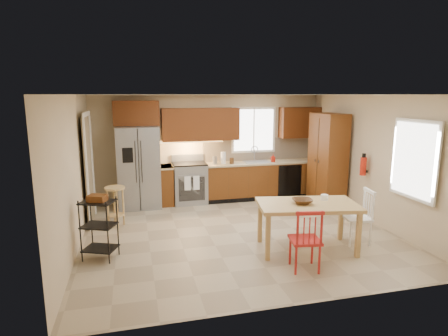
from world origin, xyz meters
The scene contains 33 objects.
floor centered at (0.00, 0.00, 0.00)m, with size 5.50×5.50×0.00m, color tan.
ceiling centered at (0.00, 0.00, 2.50)m, with size 5.50×5.00×0.02m, color silver.
wall_back centered at (0.00, 2.50, 1.25)m, with size 5.50×0.02×2.50m, color #CCB793.
wall_front centered at (0.00, -2.50, 1.25)m, with size 5.50×0.02×2.50m, color #CCB793.
wall_left centered at (-2.75, 0.00, 1.25)m, with size 0.02×5.00×2.50m, color #CCB793.
wall_right centered at (2.75, 0.00, 1.25)m, with size 0.02×5.00×2.50m, color #CCB793.
refrigerator centered at (-1.70, 2.12, 0.91)m, with size 0.92×0.75×1.82m, color gray.
range_stove centered at (-0.55, 2.19, 0.46)m, with size 0.76×0.63×0.92m, color gray.
base_cabinet_narrow centered at (-1.10, 2.20, 0.45)m, with size 0.30×0.60×0.90m, color #632F12.
base_cabinet_run centered at (1.29, 2.20, 0.45)m, with size 2.92×0.60×0.90m, color #632F12.
dishwasher centered at (1.85, 1.91, 0.45)m, with size 0.60×0.02×0.78m, color black.
backsplash centered at (1.29, 2.48, 1.18)m, with size 2.92×0.03×0.55m, color beige.
upper_over_fridge centered at (-1.70, 2.33, 2.10)m, with size 1.00×0.35×0.55m, color #5B290F.
upper_left_block centered at (-0.25, 2.33, 1.83)m, with size 1.80×0.35×0.75m, color #5B290F.
upper_right_block centered at (2.25, 2.33, 1.83)m, with size 1.00×0.35×0.75m, color #5B290F.
window_back centered at (1.10, 2.48, 1.65)m, with size 1.12×0.04×1.12m, color white.
sink centered at (1.10, 2.20, 0.86)m, with size 0.62×0.46×0.16m, color gray.
undercab_glow centered at (-0.55, 2.30, 1.43)m, with size 1.60×0.30×0.01m, color #FFBF66.
soap_bottle centered at (1.48, 2.10, 1.00)m, with size 0.09×0.09×0.19m, color #B41B0C.
paper_towel centered at (0.25, 2.15, 1.04)m, with size 0.12×0.12×0.28m, color white.
canister_steel centered at (0.05, 2.15, 0.99)m, with size 0.11×0.11×0.18m, color gray.
canister_wood centered at (0.45, 2.12, 0.97)m, with size 0.10×0.10×0.14m, color #533216.
pantry centered at (2.43, 1.20, 1.05)m, with size 0.50×0.95×2.10m, color #632F12.
fire_extinguisher centered at (2.63, 0.15, 1.10)m, with size 0.12×0.12×0.36m, color #B41B0C.
window_right centered at (2.68, -1.15, 1.45)m, with size 0.04×1.02×1.32m, color white.
doorway centered at (-2.67, 1.30, 1.05)m, with size 0.04×0.95×2.10m, color #8C7A59.
dining_table centered at (0.88, -0.98, 0.38)m, with size 1.58×0.89×0.77m, color tan, non-canonical shape.
chair_red centered at (0.53, -1.63, 0.46)m, with size 0.43×0.43×0.93m, color #AF1E1B, non-canonical shape.
chair_white centered at (1.83, -0.93, 0.46)m, with size 0.43×0.43×0.93m, color white, non-canonical shape.
table_bowl centered at (0.78, -0.98, 0.78)m, with size 0.32×0.32×0.08m, color #533216.
table_jar centered at (1.23, -0.88, 0.81)m, with size 0.12×0.12×0.14m, color white.
bar_stool centered at (-2.18, 0.93, 0.39)m, with size 0.38×0.38×0.78m, color tan, non-canonical shape.
utility_cart centered at (-2.37, -0.53, 0.48)m, with size 0.48×0.37×0.96m, color black, non-canonical shape.
Camera 1 is at (-1.82, -6.28, 2.49)m, focal length 30.00 mm.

